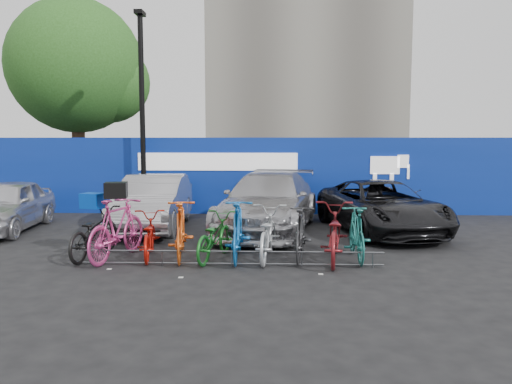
{
  "coord_description": "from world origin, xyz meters",
  "views": [
    {
      "loc": [
        0.79,
        -9.63,
        2.34
      ],
      "look_at": [
        0.36,
        2.0,
        1.11
      ],
      "focal_mm": 35.0,
      "sensor_mm": 36.0,
      "label": 1
    }
  ],
  "objects_px": {
    "bike_0": "(94,233)",
    "bike_6": "(267,233)",
    "bike_1": "(117,229)",
    "lamppost": "(142,108)",
    "car_1": "(154,202)",
    "bike_7": "(301,233)",
    "tree": "(82,70)",
    "bike_5": "(238,230)",
    "bike_3": "(181,230)",
    "bike_2": "(148,236)",
    "bike_rack": "(232,258)",
    "bike_9": "(357,234)",
    "bike_4": "(214,237)",
    "car_2": "(269,202)",
    "car_3": "(381,207)",
    "car_0": "(5,205)",
    "bike_8": "(333,233)"
  },
  "relations": [
    {
      "from": "bike_0",
      "to": "bike_6",
      "type": "relative_size",
      "value": 0.97
    },
    {
      "from": "bike_1",
      "to": "lamppost",
      "type": "bearing_deg",
      "value": -67.16
    },
    {
      "from": "car_1",
      "to": "bike_7",
      "type": "relative_size",
      "value": 2.5
    },
    {
      "from": "tree",
      "to": "bike_5",
      "type": "distance_m",
      "value": 13.03
    },
    {
      "from": "lamppost",
      "to": "bike_3",
      "type": "relative_size",
      "value": 3.19
    },
    {
      "from": "bike_2",
      "to": "bike_rack",
      "type": "bearing_deg",
      "value": 151.48
    },
    {
      "from": "bike_7",
      "to": "bike_9",
      "type": "distance_m",
      "value": 1.09
    },
    {
      "from": "bike_1",
      "to": "bike_9",
      "type": "relative_size",
      "value": 1.16
    },
    {
      "from": "bike_1",
      "to": "bike_4",
      "type": "distance_m",
      "value": 1.9
    },
    {
      "from": "car_1",
      "to": "bike_6",
      "type": "relative_size",
      "value": 2.2
    },
    {
      "from": "bike_3",
      "to": "car_2",
      "type": "bearing_deg",
      "value": -126.17
    },
    {
      "from": "car_3",
      "to": "bike_9",
      "type": "distance_m",
      "value": 3.19
    },
    {
      "from": "bike_6",
      "to": "bike_2",
      "type": "bearing_deg",
      "value": 6.05
    },
    {
      "from": "bike_rack",
      "to": "car_2",
      "type": "xyz_separation_m",
      "value": [
        0.64,
        3.64,
        0.59
      ]
    },
    {
      "from": "car_2",
      "to": "bike_3",
      "type": "xyz_separation_m",
      "value": [
        -1.69,
        -3.1,
        -0.17
      ]
    },
    {
      "from": "bike_1",
      "to": "bike_4",
      "type": "xyz_separation_m",
      "value": [
        1.9,
        0.04,
        -0.15
      ]
    },
    {
      "from": "bike_5",
      "to": "bike_9",
      "type": "xyz_separation_m",
      "value": [
        2.31,
        0.06,
        -0.06
      ]
    },
    {
      "from": "car_0",
      "to": "bike_7",
      "type": "height_order",
      "value": "car_0"
    },
    {
      "from": "bike_1",
      "to": "bike_7",
      "type": "xyz_separation_m",
      "value": [
        3.58,
        0.15,
        -0.09
      ]
    },
    {
      "from": "car_3",
      "to": "tree",
      "type": "bearing_deg",
      "value": 133.72
    },
    {
      "from": "car_2",
      "to": "car_3",
      "type": "relative_size",
      "value": 1.1
    },
    {
      "from": "car_1",
      "to": "car_0",
      "type": "bearing_deg",
      "value": -175.62
    },
    {
      "from": "bike_6",
      "to": "bike_7",
      "type": "relative_size",
      "value": 1.14
    },
    {
      "from": "bike_0",
      "to": "bike_3",
      "type": "bearing_deg",
      "value": -174.52
    },
    {
      "from": "bike_3",
      "to": "bike_8",
      "type": "bearing_deg",
      "value": 170.78
    },
    {
      "from": "bike_1",
      "to": "bike_0",
      "type": "bearing_deg",
      "value": -3.31
    },
    {
      "from": "tree",
      "to": "bike_5",
      "type": "height_order",
      "value": "tree"
    },
    {
      "from": "bike_rack",
      "to": "car_1",
      "type": "bearing_deg",
      "value": 121.9
    },
    {
      "from": "car_2",
      "to": "bike_6",
      "type": "relative_size",
      "value": 2.65
    },
    {
      "from": "bike_5",
      "to": "bike_9",
      "type": "bearing_deg",
      "value": -178.67
    },
    {
      "from": "bike_7",
      "to": "bike_3",
      "type": "bearing_deg",
      "value": 9.27
    },
    {
      "from": "lamppost",
      "to": "bike_7",
      "type": "distance_m",
      "value": 7.54
    },
    {
      "from": "bike_1",
      "to": "bike_8",
      "type": "height_order",
      "value": "bike_1"
    },
    {
      "from": "bike_rack",
      "to": "bike_9",
      "type": "bearing_deg",
      "value": 13.84
    },
    {
      "from": "bike_rack",
      "to": "bike_5",
      "type": "distance_m",
      "value": 0.67
    },
    {
      "from": "car_2",
      "to": "car_0",
      "type": "bearing_deg",
      "value": -167.36
    },
    {
      "from": "bike_5",
      "to": "car_3",
      "type": "bearing_deg",
      "value": -138.34
    },
    {
      "from": "car_3",
      "to": "bike_6",
      "type": "height_order",
      "value": "car_3"
    },
    {
      "from": "bike_5",
      "to": "car_1",
      "type": "bearing_deg",
      "value": -53.57
    },
    {
      "from": "tree",
      "to": "bike_1",
      "type": "height_order",
      "value": "tree"
    },
    {
      "from": "bike_5",
      "to": "bike_9",
      "type": "height_order",
      "value": "bike_5"
    },
    {
      "from": "lamppost",
      "to": "bike_5",
      "type": "bearing_deg",
      "value": -59.12
    },
    {
      "from": "bike_rack",
      "to": "car_0",
      "type": "distance_m",
      "value": 6.99
    },
    {
      "from": "bike_7",
      "to": "bike_8",
      "type": "xyz_separation_m",
      "value": [
        0.62,
        -0.16,
        0.04
      ]
    },
    {
      "from": "car_1",
      "to": "bike_1",
      "type": "height_order",
      "value": "car_1"
    },
    {
      "from": "car_2",
      "to": "bike_3",
      "type": "bearing_deg",
      "value": -108.28
    },
    {
      "from": "bike_3",
      "to": "bike_5",
      "type": "relative_size",
      "value": 1.0
    },
    {
      "from": "car_2",
      "to": "bike_2",
      "type": "relative_size",
      "value": 3.0
    },
    {
      "from": "car_1",
      "to": "bike_9",
      "type": "distance_m",
      "value": 5.75
    },
    {
      "from": "bike_3",
      "to": "bike_7",
      "type": "distance_m",
      "value": 2.35
    }
  ]
}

